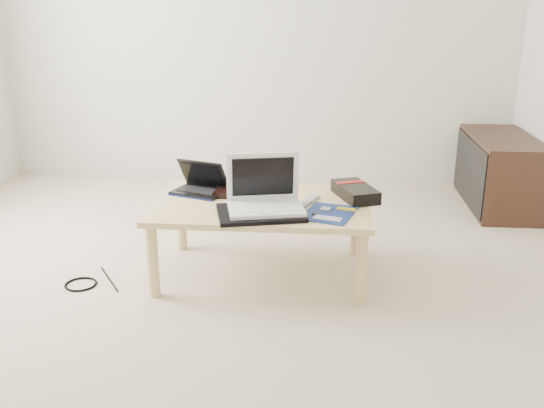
# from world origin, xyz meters

# --- Properties ---
(ground) EXTENTS (4.00, 4.00, 0.00)m
(ground) POSITION_xyz_m (0.00, 0.00, 0.00)
(ground) COLOR beige
(ground) RESTS_ON ground
(coffee_table) EXTENTS (1.10, 0.70, 0.40)m
(coffee_table) POSITION_xyz_m (0.24, 0.18, 0.35)
(coffee_table) COLOR #DDC185
(coffee_table) RESTS_ON ground
(media_cabinet) EXTENTS (0.41, 0.90, 0.50)m
(media_cabinet) POSITION_xyz_m (1.77, 1.45, 0.25)
(media_cabinet) COLOR #331F15
(media_cabinet) RESTS_ON ground
(book) EXTENTS (0.33, 0.29, 0.03)m
(book) POSITION_xyz_m (0.14, 0.33, 0.42)
(book) COLOR black
(book) RESTS_ON coffee_table
(netbook) EXTENTS (0.32, 0.28, 0.18)m
(netbook) POSITION_xyz_m (-0.10, 0.32, 0.44)
(netbook) COLOR black
(netbook) RESTS_ON coffee_table
(tablet) EXTENTS (0.28, 0.24, 0.01)m
(tablet) POSITION_xyz_m (0.22, 0.17, 0.41)
(tablet) COLOR black
(tablet) RESTS_ON coffee_table
(remote) EXTENTS (0.12, 0.21, 0.02)m
(remote) POSITION_xyz_m (0.48, 0.19, 0.41)
(remote) COLOR #ACABB0
(remote) RESTS_ON coffee_table
(neoprene_sleeve) EXTENTS (0.47, 0.39, 0.02)m
(neoprene_sleeve) POSITION_xyz_m (0.26, -0.01, 0.41)
(neoprene_sleeve) COLOR black
(neoprene_sleeve) RESTS_ON coffee_table
(white_laptop) EXTENTS (0.41, 0.33, 0.26)m
(white_laptop) POSITION_xyz_m (0.27, 0.04, 0.47)
(white_laptop) COLOR silver
(white_laptop) RESTS_ON neoprene_sleeve
(motherboard) EXTENTS (0.30, 0.34, 0.01)m
(motherboard) POSITION_xyz_m (0.59, 0.03, 0.40)
(motherboard) COLOR navy
(motherboard) RESTS_ON coffee_table
(gpu_box) EXTENTS (0.25, 0.34, 0.07)m
(gpu_box) POSITION_xyz_m (0.72, 0.30, 0.43)
(gpu_box) COLOR black
(gpu_box) RESTS_ON coffee_table
(cable_coil) EXTENTS (0.12, 0.12, 0.01)m
(cable_coil) POSITION_xyz_m (0.18, 0.18, 0.41)
(cable_coil) COLOR black
(cable_coil) RESTS_ON coffee_table
(floor_cable_coil) EXTENTS (0.18, 0.18, 0.01)m
(floor_cable_coil) POSITION_xyz_m (-0.67, -0.04, 0.01)
(floor_cable_coil) COLOR black
(floor_cable_coil) RESTS_ON ground
(floor_cable_trail) EXTENTS (0.19, 0.28, 0.01)m
(floor_cable_trail) POSITION_xyz_m (-0.55, 0.03, 0.00)
(floor_cable_trail) COLOR black
(floor_cable_trail) RESTS_ON ground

